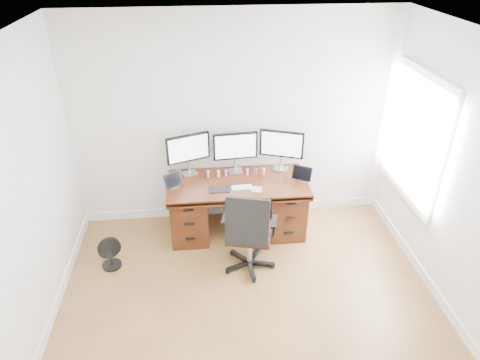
{
  "coord_description": "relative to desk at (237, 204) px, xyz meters",
  "views": [
    {
      "loc": [
        -0.43,
        -2.67,
        3.4
      ],
      "look_at": [
        0.0,
        1.5,
        0.95
      ],
      "focal_mm": 32.0,
      "sensor_mm": 36.0,
      "label": 1
    }
  ],
  "objects": [
    {
      "name": "desk",
      "position": [
        0.0,
        0.0,
        0.0
      ],
      "size": [
        1.7,
        0.8,
        0.75
      ],
      "color": "#401B0C",
      "rests_on": "ground"
    },
    {
      "name": "ground",
      "position": [
        0.0,
        -1.83,
        -0.4
      ],
      "size": [
        4.5,
        4.5,
        0.0
      ],
      "primitive_type": "plane",
      "color": "brown",
      "rests_on": "ground"
    },
    {
      "name": "office_chair",
      "position": [
        0.06,
        -0.75,
        -0.06
      ],
      "size": [
        0.68,
        0.68,
        1.05
      ],
      "rotation": [
        0.0,
        0.0,
        -0.24
      ],
      "color": "black",
      "rests_on": "ground"
    },
    {
      "name": "figurine_purple",
      "position": [
        -0.13,
        0.12,
        0.4
      ],
      "size": [
        0.04,
        0.04,
        0.1
      ],
      "color": "#A756D0",
      "rests_on": "desk"
    },
    {
      "name": "back_wall",
      "position": [
        0.0,
        0.42,
        0.95
      ],
      "size": [
        4.0,
        0.1,
        2.7
      ],
      "primitive_type": "cube",
      "color": "white",
      "rests_on": "ground"
    },
    {
      "name": "phone",
      "position": [
        -0.03,
        -0.09,
        0.35
      ],
      "size": [
        0.16,
        0.1,
        0.01
      ],
      "primitive_type": "cube",
      "rotation": [
        0.0,
        0.0,
        -0.19
      ],
      "color": "black",
      "rests_on": "desk"
    },
    {
      "name": "drawing_tablet",
      "position": [
        -0.23,
        -0.19,
        0.35
      ],
      "size": [
        0.25,
        0.16,
        0.01
      ],
      "primitive_type": "cube",
      "rotation": [
        0.0,
        0.0,
        0.01
      ],
      "color": "black",
      "rests_on": "desk"
    },
    {
      "name": "figurine_brown",
      "position": [
        0.25,
        0.12,
        0.4
      ],
      "size": [
        0.04,
        0.04,
        0.1
      ],
      "color": "brown",
      "rests_on": "desk"
    },
    {
      "name": "monitor_right",
      "position": [
        0.58,
        0.24,
        0.68
      ],
      "size": [
        0.53,
        0.22,
        0.53
      ],
      "rotation": [
        0.0,
        0.0,
        -0.35
      ],
      "color": "silver",
      "rests_on": "desk"
    },
    {
      "name": "figurine_orange",
      "position": [
        0.35,
        0.12,
        0.4
      ],
      "size": [
        0.04,
        0.04,
        0.1
      ],
      "color": "#F9915E",
      "rests_on": "desk"
    },
    {
      "name": "figurine_pink",
      "position": [
        0.14,
        0.12,
        0.4
      ],
      "size": [
        0.04,
        0.04,
        0.1
      ],
      "color": "pink",
      "rests_on": "desk"
    },
    {
      "name": "figurine_yellow",
      "position": [
        -0.22,
        0.12,
        0.4
      ],
      "size": [
        0.04,
        0.04,
        0.1
      ],
      "color": "tan",
      "rests_on": "desk"
    },
    {
      "name": "figurine_blue",
      "position": [
        -0.35,
        0.12,
        0.4
      ],
      "size": [
        0.04,
        0.04,
        0.1
      ],
      "color": "#538DDE",
      "rests_on": "desk"
    },
    {
      "name": "monitor_center",
      "position": [
        0.0,
        0.24,
        0.68
      ],
      "size": [
        0.55,
        0.15,
        0.53
      ],
      "rotation": [
        0.0,
        0.0,
        0.07
      ],
      "color": "silver",
      "rests_on": "desk"
    },
    {
      "name": "tablet_right",
      "position": [
        0.79,
        -0.08,
        0.43
      ],
      "size": [
        0.24,
        0.18,
        0.19
      ],
      "rotation": [
        0.0,
        0.0,
        -0.52
      ],
      "color": "silver",
      "rests_on": "desk"
    },
    {
      "name": "monitor_left",
      "position": [
        -0.58,
        0.24,
        0.68
      ],
      "size": [
        0.53,
        0.22,
        0.53
      ],
      "rotation": [
        0.0,
        0.0,
        0.36
      ],
      "color": "silver",
      "rests_on": "desk"
    },
    {
      "name": "keyboard",
      "position": [
        0.04,
        -0.18,
        0.36
      ],
      "size": [
        0.25,
        0.12,
        0.01
      ],
      "primitive_type": "cube",
      "rotation": [
        0.0,
        0.0,
        0.05
      ],
      "color": "silver",
      "rests_on": "desk"
    },
    {
      "name": "tablet_left",
      "position": [
        -0.77,
        -0.08,
        0.43
      ],
      "size": [
        0.23,
        0.2,
        0.19
      ],
      "rotation": [
        0.0,
        0.0,
        0.64
      ],
      "color": "silver",
      "rests_on": "desk"
    },
    {
      "name": "trackpad",
      "position": [
        0.21,
        -0.24,
        0.35
      ],
      "size": [
        0.15,
        0.15,
        0.01
      ],
      "primitive_type": "cube",
      "rotation": [
        0.0,
        0.0,
        -0.28
      ],
      "color": "silver",
      "rests_on": "desk"
    },
    {
      "name": "floor_fan",
      "position": [
        -1.53,
        -0.55,
        -0.22
      ],
      "size": [
        0.26,
        0.22,
        0.39
      ],
      "rotation": [
        0.0,
        0.0,
        0.43
      ],
      "color": "black",
      "rests_on": "ground"
    }
  ]
}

